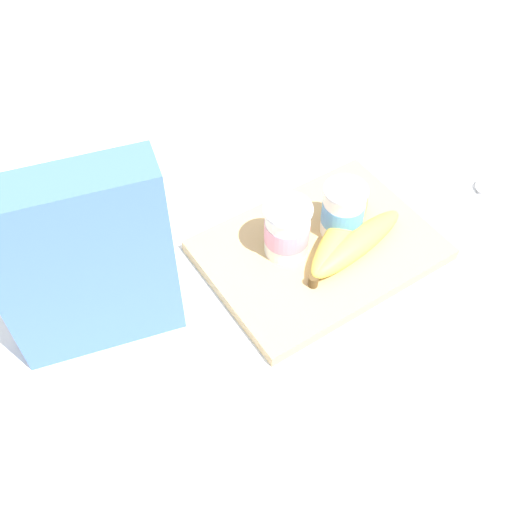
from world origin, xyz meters
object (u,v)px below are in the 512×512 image
at_px(cereal_box, 85,266).
at_px(yogurt_cup_front, 287,230).
at_px(banana_bunch, 349,238).
at_px(spoon, 480,197).
at_px(yogurt_cup_back, 343,210).
at_px(cutting_board, 319,250).

bearing_deg(cereal_box, yogurt_cup_front, -171.85).
xyz_separation_m(banana_bunch, spoon, (0.25, -0.03, -0.03)).
bearing_deg(banana_bunch, cereal_box, 168.21).
bearing_deg(cereal_box, yogurt_cup_back, -172.44).
height_order(cutting_board, cereal_box, cereal_box).
xyz_separation_m(yogurt_cup_front, spoon, (0.33, -0.07, -0.06)).
bearing_deg(cutting_board, spoon, -9.93).
xyz_separation_m(cutting_board, yogurt_cup_front, (-0.04, 0.02, 0.05)).
bearing_deg(banana_bunch, yogurt_cup_front, 150.26).
distance_m(yogurt_cup_front, yogurt_cup_back, 0.09).
distance_m(yogurt_cup_front, banana_bunch, 0.09).
relative_size(yogurt_cup_front, banana_bunch, 0.45).
distance_m(yogurt_cup_back, banana_bunch, 0.04).
relative_size(banana_bunch, spoon, 1.60).
bearing_deg(spoon, yogurt_cup_back, 166.36).
xyz_separation_m(yogurt_cup_back, spoon, (0.24, -0.06, -0.06)).
bearing_deg(cereal_box, banana_bunch, -177.63).
distance_m(cereal_box, yogurt_cup_front, 0.28).
bearing_deg(cutting_board, cereal_box, 171.00).
height_order(yogurt_cup_front, yogurt_cup_back, yogurt_cup_front).
relative_size(cutting_board, yogurt_cup_front, 3.86).
height_order(cereal_box, spoon, cereal_box).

